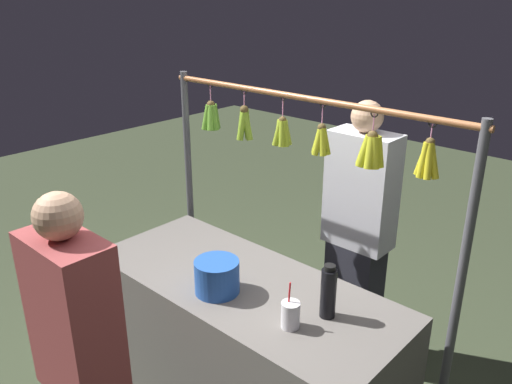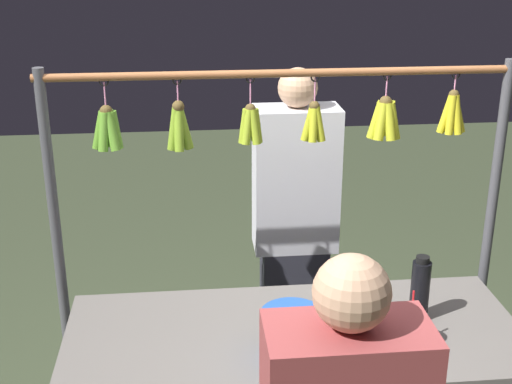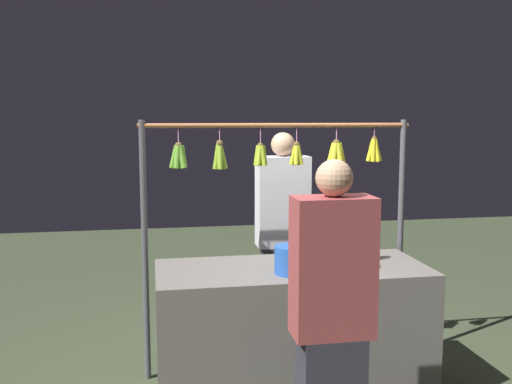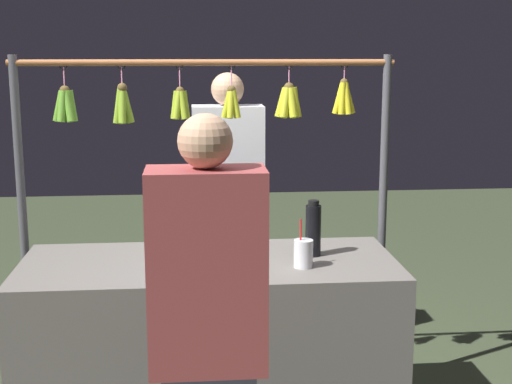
{
  "view_description": "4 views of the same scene",
  "coord_description": "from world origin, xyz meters",
  "px_view_note": "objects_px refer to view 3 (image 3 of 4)",
  "views": [
    {
      "loc": [
        -1.61,
        1.67,
        2.29
      ],
      "look_at": [
        -0.09,
        0.0,
        1.4
      ],
      "focal_mm": 36.34,
      "sensor_mm": 36.0,
      "label": 1
    },
    {
      "loc": [
        0.37,
        2.23,
        2.29
      ],
      "look_at": [
        0.15,
        0.0,
        1.45
      ],
      "focal_mm": 48.72,
      "sensor_mm": 36.0,
      "label": 2
    },
    {
      "loc": [
        0.87,
        3.5,
        1.83
      ],
      "look_at": [
        0.24,
        0.0,
        1.36
      ],
      "focal_mm": 40.63,
      "sensor_mm": 36.0,
      "label": 3
    },
    {
      "loc": [
        0.07,
        3.16,
        1.82
      ],
      "look_at": [
        -0.22,
        0.0,
        1.2
      ],
      "focal_mm": 50.09,
      "sensor_mm": 36.0,
      "label": 4
    }
  ],
  "objects_px": {
    "vendor_person": "(282,242)",
    "customer_person": "(332,329)",
    "drink_cup": "(362,259)",
    "water_bottle": "(363,243)",
    "blue_bucket": "(293,260)"
  },
  "relations": [
    {
      "from": "vendor_person",
      "to": "customer_person",
      "type": "relative_size",
      "value": 1.05
    },
    {
      "from": "drink_cup",
      "to": "water_bottle",
      "type": "bearing_deg",
      "value": -112.38
    },
    {
      "from": "customer_person",
      "to": "blue_bucket",
      "type": "bearing_deg",
      "value": -89.32
    },
    {
      "from": "water_bottle",
      "to": "drink_cup",
      "type": "height_order",
      "value": "water_bottle"
    },
    {
      "from": "drink_cup",
      "to": "customer_person",
      "type": "bearing_deg",
      "value": 60.28
    },
    {
      "from": "blue_bucket",
      "to": "drink_cup",
      "type": "bearing_deg",
      "value": -177.67
    },
    {
      "from": "water_bottle",
      "to": "blue_bucket",
      "type": "height_order",
      "value": "water_bottle"
    },
    {
      "from": "water_bottle",
      "to": "drink_cup",
      "type": "xyz_separation_m",
      "value": [
        0.07,
        0.18,
        -0.06
      ]
    },
    {
      "from": "water_bottle",
      "to": "drink_cup",
      "type": "bearing_deg",
      "value": 67.62
    },
    {
      "from": "blue_bucket",
      "to": "customer_person",
      "type": "xyz_separation_m",
      "value": [
        -0.01,
        0.76,
        -0.15
      ]
    },
    {
      "from": "drink_cup",
      "to": "vendor_person",
      "type": "relative_size",
      "value": 0.13
    },
    {
      "from": "vendor_person",
      "to": "customer_person",
      "type": "distance_m",
      "value": 1.8
    },
    {
      "from": "blue_bucket",
      "to": "drink_cup",
      "type": "relative_size",
      "value": 1.02
    },
    {
      "from": "blue_bucket",
      "to": "water_bottle",
      "type": "bearing_deg",
      "value": -159.34
    },
    {
      "from": "water_bottle",
      "to": "vendor_person",
      "type": "height_order",
      "value": "vendor_person"
    }
  ]
}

